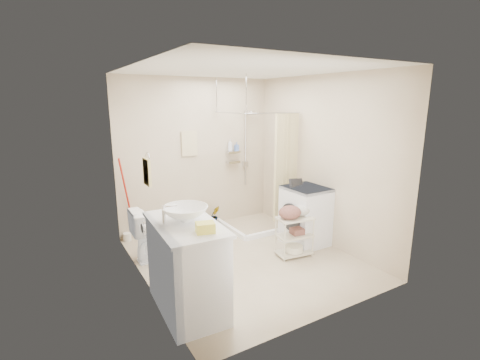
# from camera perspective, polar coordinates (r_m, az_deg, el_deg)

# --- Properties ---
(floor) EXTENTS (3.20, 3.20, 0.00)m
(floor) POSITION_cam_1_polar(r_m,az_deg,el_deg) (5.11, 0.78, -12.78)
(floor) COLOR #C0AF90
(floor) RESTS_ON ground
(ceiling) EXTENTS (2.80, 3.20, 0.04)m
(ceiling) POSITION_cam_1_polar(r_m,az_deg,el_deg) (4.61, 0.88, 17.71)
(ceiling) COLOR silver
(ceiling) RESTS_ON ground
(wall_back) EXTENTS (2.80, 0.04, 2.60)m
(wall_back) POSITION_cam_1_polar(r_m,az_deg,el_deg) (6.09, -7.02, 4.20)
(wall_back) COLOR beige
(wall_back) RESTS_ON ground
(wall_front) EXTENTS (2.80, 0.04, 2.60)m
(wall_front) POSITION_cam_1_polar(r_m,az_deg,el_deg) (3.46, 14.72, -2.87)
(wall_front) COLOR beige
(wall_front) RESTS_ON ground
(wall_left) EXTENTS (0.04, 3.20, 2.60)m
(wall_left) POSITION_cam_1_polar(r_m,az_deg,el_deg) (4.16, -15.91, -0.31)
(wall_left) COLOR beige
(wall_left) RESTS_ON ground
(wall_right) EXTENTS (0.04, 3.20, 2.60)m
(wall_right) POSITION_cam_1_polar(r_m,az_deg,el_deg) (5.54, 13.33, 3.07)
(wall_right) COLOR beige
(wall_right) RESTS_ON ground
(vanity) EXTENTS (0.68, 1.15, 0.99)m
(vanity) POSITION_cam_1_polar(r_m,az_deg,el_deg) (3.85, -8.75, -13.84)
(vanity) COLOR silver
(vanity) RESTS_ON ground
(sink) EXTENTS (0.50, 0.50, 0.16)m
(sink) POSITION_cam_1_polar(r_m,az_deg,el_deg) (3.67, -8.96, -5.50)
(sink) COLOR white
(sink) RESTS_ON vanity
(counter_basket) EXTENTS (0.21, 0.18, 0.10)m
(counter_basket) POSITION_cam_1_polar(r_m,az_deg,el_deg) (3.35, -5.73, -7.76)
(counter_basket) COLOR #F9F351
(counter_basket) RESTS_ON vanity
(floor_basket) EXTENTS (0.34, 0.31, 0.15)m
(floor_basket) POSITION_cam_1_polar(r_m,az_deg,el_deg) (3.98, -4.06, -19.63)
(floor_basket) COLOR yellow
(floor_basket) RESTS_ON ground
(toilet) EXTENTS (0.75, 0.44, 0.76)m
(toilet) POSITION_cam_1_polar(r_m,az_deg,el_deg) (5.12, -13.23, -8.46)
(toilet) COLOR white
(toilet) RESTS_ON ground
(mop) EXTENTS (0.14, 0.14, 1.36)m
(mop) POSITION_cam_1_polar(r_m,az_deg,el_deg) (5.77, -18.44, -3.18)
(mop) COLOR #A1180C
(mop) RESTS_ON ground
(potted_plant_a) EXTENTS (0.19, 0.15, 0.32)m
(potted_plant_a) POSITION_cam_1_polar(r_m,az_deg,el_deg) (6.17, -6.61, -6.60)
(potted_plant_a) COLOR #9C5837
(potted_plant_a) RESTS_ON ground
(potted_plant_b) EXTENTS (0.21, 0.18, 0.37)m
(potted_plant_b) POSITION_cam_1_polar(r_m,az_deg,el_deg) (6.30, -4.25, -5.89)
(potted_plant_b) COLOR brown
(potted_plant_b) RESTS_ON ground
(hanging_towel) EXTENTS (0.28, 0.03, 0.42)m
(hanging_towel) POSITION_cam_1_polar(r_m,az_deg,el_deg) (5.99, -8.32, 5.95)
(hanging_towel) COLOR beige
(hanging_towel) RESTS_ON wall_back
(towel_ring) EXTENTS (0.04, 0.22, 0.34)m
(towel_ring) POSITION_cam_1_polar(r_m,az_deg,el_deg) (3.94, -15.03, 1.55)
(towel_ring) COLOR #FFF09E
(towel_ring) RESTS_ON wall_left
(tp_holder) EXTENTS (0.08, 0.12, 0.14)m
(tp_holder) POSITION_cam_1_polar(r_m,az_deg,el_deg) (4.38, -15.10, -7.53)
(tp_holder) COLOR white
(tp_holder) RESTS_ON wall_left
(shower) EXTENTS (1.10, 1.10, 2.10)m
(shower) POSITION_cam_1_polar(r_m,az_deg,el_deg) (6.05, 2.54, 1.83)
(shower) COLOR white
(shower) RESTS_ON ground
(shampoo_bottle_a) EXTENTS (0.10, 0.10, 0.22)m
(shampoo_bottle_a) POSITION_cam_1_polar(r_m,az_deg,el_deg) (6.27, -1.63, 5.73)
(shampoo_bottle_a) COLOR silver
(shampoo_bottle_a) RESTS_ON shower
(shampoo_bottle_b) EXTENTS (0.08, 0.08, 0.16)m
(shampoo_bottle_b) POSITION_cam_1_polar(r_m,az_deg,el_deg) (6.34, -0.56, 5.54)
(shampoo_bottle_b) COLOR #4966AA
(shampoo_bottle_b) RESTS_ON shower
(washing_machine) EXTENTS (0.63, 0.65, 0.91)m
(washing_machine) POSITION_cam_1_polar(r_m,az_deg,el_deg) (5.57, 10.87, -5.70)
(washing_machine) COLOR silver
(washing_machine) RESTS_ON ground
(laundry_rack) EXTENTS (0.54, 0.36, 0.70)m
(laundry_rack) POSITION_cam_1_polar(r_m,az_deg,el_deg) (5.14, 8.93, -8.54)
(laundry_rack) COLOR beige
(laundry_rack) RESTS_ON ground
(ironing_board) EXTENTS (0.32, 0.16, 1.07)m
(ironing_board) POSITION_cam_1_polar(r_m,az_deg,el_deg) (5.49, 9.80, -5.07)
(ironing_board) COLOR black
(ironing_board) RESTS_ON ground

